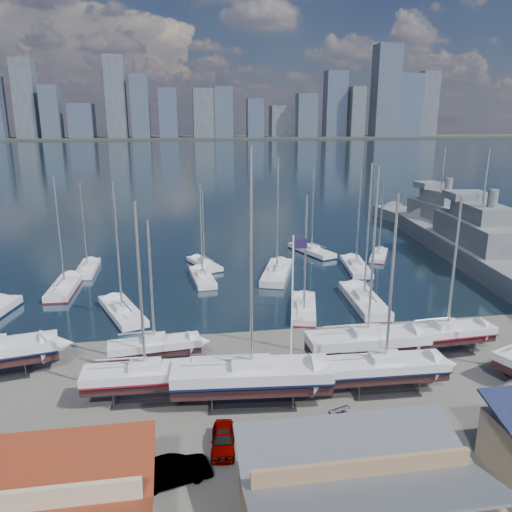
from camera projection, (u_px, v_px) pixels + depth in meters
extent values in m
plane|color=#605E59|center=(292.00, 378.00, 41.92)|extent=(1400.00, 1400.00, 0.00)
cube|color=#182939|center=(188.00, 153.00, 337.36)|extent=(1400.00, 600.00, 0.40)
cube|color=#2D332D|center=(182.00, 138.00, 584.79)|extent=(1400.00, 80.00, 2.20)
cube|color=#595E66|center=(26.00, 99.00, 547.39)|extent=(22.49, 24.47, 83.83)
cube|color=#3D4756|center=(51.00, 112.00, 548.27)|extent=(19.55, 21.83, 55.97)
cube|color=#475166|center=(82.00, 121.00, 561.39)|extent=(26.03, 30.49, 37.14)
cube|color=#595E66|center=(116.00, 97.00, 549.79)|extent=(21.60, 16.58, 87.63)
cube|color=#3D4756|center=(140.00, 107.00, 557.66)|extent=(19.42, 28.42, 67.60)
cube|color=#475166|center=(168.00, 113.00, 567.11)|extent=(20.24, 23.80, 54.09)
cube|color=#595E66|center=(204.00, 113.00, 570.21)|extent=(24.62, 19.72, 54.00)
cube|color=#3D4756|center=(223.00, 112.00, 571.58)|extent=(20.75, 17.93, 55.97)
cube|color=#475166|center=(255.00, 118.00, 577.21)|extent=(18.36, 16.25, 43.03)
cube|color=#595E66|center=(282.00, 121.00, 601.68)|extent=(28.49, 22.03, 35.69)
cube|color=#3D4756|center=(306.00, 115.00, 586.85)|extent=(23.34, 17.87, 49.11)
cube|color=#475166|center=(335.00, 104.00, 603.43)|extent=(25.35, 19.79, 75.95)
cube|color=#595E66|center=(355.00, 112.00, 603.19)|extent=(17.00, 27.45, 57.67)
cube|color=#3D4756|center=(385.00, 91.00, 602.40)|extent=(29.28, 24.05, 106.04)
cube|color=#475166|center=(406.00, 105.00, 620.43)|extent=(30.82, 28.37, 74.41)
cube|color=#595E66|center=(428.00, 104.00, 626.31)|extent=(21.74, 17.03, 77.48)
cube|color=#8C6B4C|center=(361.00, 501.00, 26.28)|extent=(12.00, 8.00, 3.00)
cube|color=#545860|center=(363.00, 469.00, 25.75)|extent=(12.60, 8.40, 1.27)
cube|color=#2D2D33|center=(147.00, 399.00, 38.62)|extent=(5.26, 2.49, 0.16)
cube|color=black|center=(146.00, 381.00, 38.22)|extent=(9.52, 2.45, 0.76)
cube|color=silver|center=(146.00, 372.00, 38.02)|extent=(9.53, 2.85, 0.76)
cube|color=maroon|center=(146.00, 377.00, 38.12)|extent=(9.62, 2.88, 0.15)
cube|color=silver|center=(145.00, 365.00, 37.86)|extent=(2.40, 1.64, 0.50)
cylinder|color=#B2B2B7|center=(140.00, 288.00, 36.25)|extent=(0.22, 0.22, 12.79)
cube|color=#2D2D33|center=(156.00, 365.00, 43.89)|extent=(4.53, 2.44, 0.16)
cube|color=black|center=(155.00, 350.00, 43.52)|extent=(8.05, 2.71, 0.63)
cube|color=silver|center=(155.00, 344.00, 43.35)|extent=(8.08, 3.04, 0.63)
cube|color=silver|center=(154.00, 338.00, 43.20)|extent=(2.10, 1.53, 0.50)
cylinder|color=#B2B2B7|center=(151.00, 282.00, 41.87)|extent=(0.22, 0.22, 10.65)
cube|color=#2D2D33|center=(251.00, 402.00, 38.21)|extent=(6.82, 3.56, 0.16)
cube|color=black|center=(251.00, 383.00, 37.79)|extent=(12.18, 3.85, 0.96)
cube|color=silver|center=(251.00, 372.00, 37.54)|extent=(12.22, 4.35, 0.96)
cube|color=#0B153B|center=(251.00, 377.00, 37.65)|extent=(12.35, 4.40, 0.19)
cube|color=silver|center=(251.00, 363.00, 37.35)|extent=(3.15, 2.26, 0.50)
cylinder|color=#B2B2B7|center=(251.00, 262.00, 35.29)|extent=(0.22, 0.22, 16.18)
cube|color=#2D2D33|center=(366.00, 363.00, 44.34)|extent=(5.94, 2.78, 0.16)
cube|color=black|center=(367.00, 347.00, 43.93)|extent=(10.76, 2.70, 0.86)
cube|color=silver|center=(368.00, 338.00, 43.71)|extent=(10.77, 3.15, 0.86)
cube|color=silver|center=(368.00, 331.00, 43.53)|extent=(2.71, 1.84, 0.50)
cylinder|color=#B2B2B7|center=(373.00, 254.00, 41.70)|extent=(0.22, 0.22, 14.48)
cube|color=#2D2D33|center=(383.00, 390.00, 39.85)|extent=(5.41, 2.59, 0.16)
cube|color=black|center=(385.00, 373.00, 39.45)|extent=(9.77, 2.58, 0.78)
cube|color=silver|center=(385.00, 364.00, 39.25)|extent=(9.79, 2.99, 0.78)
cube|color=#0B153B|center=(385.00, 368.00, 39.34)|extent=(9.88, 3.02, 0.16)
cube|color=silver|center=(386.00, 357.00, 39.08)|extent=(2.47, 1.70, 0.50)
cylinder|color=#B2B2B7|center=(392.00, 280.00, 37.42)|extent=(0.22, 0.22, 13.11)
cube|color=#2D2D33|center=(445.00, 352.00, 46.40)|extent=(5.03, 2.55, 0.16)
cube|color=black|center=(446.00, 337.00, 46.01)|extent=(9.02, 2.68, 0.71)
cube|color=silver|center=(447.00, 330.00, 45.83)|extent=(9.05, 3.05, 0.71)
cube|color=maroon|center=(447.00, 334.00, 45.91)|extent=(9.14, 3.08, 0.14)
cube|color=silver|center=(448.00, 324.00, 45.67)|extent=(2.32, 1.63, 0.50)
cylinder|color=#B2B2B7|center=(454.00, 264.00, 44.16)|extent=(0.22, 0.22, 12.02)
cube|color=black|center=(66.00, 292.00, 63.55)|extent=(2.68, 10.17, 0.81)
cube|color=silver|center=(65.00, 286.00, 63.34)|extent=(3.11, 10.18, 0.81)
cube|color=maroon|center=(65.00, 289.00, 63.44)|extent=(3.14, 10.28, 0.16)
cube|color=silver|center=(64.00, 282.00, 63.17)|extent=(1.77, 2.57, 0.50)
cylinder|color=#B2B2B7|center=(59.00, 231.00, 61.44)|extent=(0.22, 0.22, 13.65)
cube|color=black|center=(88.00, 273.00, 71.43)|extent=(2.14, 8.90, 0.71)
cube|color=silver|center=(88.00, 268.00, 71.24)|extent=(2.51, 8.91, 0.71)
cube|color=silver|center=(87.00, 264.00, 71.09)|extent=(1.50, 2.23, 0.50)
cylinder|color=#B2B2B7|center=(84.00, 225.00, 69.57)|extent=(0.22, 0.22, 12.01)
cube|color=black|center=(123.00, 318.00, 55.30)|extent=(5.93, 10.43, 0.82)
cube|color=silver|center=(122.00, 311.00, 55.09)|extent=(6.33, 10.58, 0.82)
cube|color=#0B153B|center=(123.00, 314.00, 55.19)|extent=(6.39, 10.69, 0.16)
cube|color=silver|center=(122.00, 306.00, 54.91)|extent=(2.52, 3.00, 0.50)
cylinder|color=#B2B2B7|center=(118.00, 247.00, 53.17)|extent=(0.22, 0.22, 13.82)
cube|color=black|center=(203.00, 282.00, 67.45)|extent=(3.02, 9.14, 0.72)
cube|color=silver|center=(202.00, 277.00, 67.26)|extent=(3.39, 9.17, 0.72)
cube|color=silver|center=(202.00, 273.00, 67.10)|extent=(1.72, 2.38, 0.50)
cylinder|color=#B2B2B7|center=(201.00, 231.00, 65.58)|extent=(0.22, 0.22, 12.11)
cube|color=black|center=(204.00, 268.00, 73.89)|extent=(4.78, 8.18, 0.64)
cube|color=silver|center=(204.00, 264.00, 73.72)|extent=(5.09, 8.30, 0.64)
cube|color=#0B153B|center=(204.00, 266.00, 73.79)|extent=(5.14, 8.39, 0.13)
cube|color=silver|center=(204.00, 260.00, 73.57)|extent=(2.00, 2.37, 0.50)
cylinder|color=#B2B2B7|center=(203.00, 226.00, 72.21)|extent=(0.22, 0.22, 10.86)
cube|color=black|center=(304.00, 314.00, 56.43)|extent=(4.44, 9.45, 0.74)
cube|color=silver|center=(304.00, 308.00, 56.24)|extent=(4.81, 9.55, 0.74)
cube|color=maroon|center=(304.00, 311.00, 56.33)|extent=(4.86, 9.64, 0.15)
cube|color=silver|center=(304.00, 303.00, 56.08)|extent=(2.08, 2.61, 0.50)
cylinder|color=#B2B2B7|center=(305.00, 252.00, 54.51)|extent=(0.22, 0.22, 12.41)
cube|color=black|center=(277.00, 278.00, 69.32)|extent=(6.16, 11.61, 0.91)
cube|color=silver|center=(277.00, 272.00, 69.08)|extent=(6.62, 11.76, 0.91)
cube|color=silver|center=(277.00, 267.00, 68.90)|extent=(2.71, 3.29, 0.50)
cylinder|color=#B2B2B7|center=(278.00, 215.00, 66.95)|extent=(0.22, 0.22, 15.30)
cube|color=black|center=(311.00, 255.00, 81.22)|extent=(5.58, 10.00, 0.78)
cube|color=silver|center=(312.00, 250.00, 81.01)|extent=(5.97, 10.14, 0.78)
cube|color=#0B153B|center=(311.00, 253.00, 81.10)|extent=(6.02, 10.24, 0.16)
cube|color=silver|center=(312.00, 247.00, 80.84)|extent=(2.39, 2.87, 0.50)
cylinder|color=#B2B2B7|center=(313.00, 208.00, 79.17)|extent=(0.22, 0.22, 13.23)
cube|color=black|center=(363.00, 307.00, 58.72)|extent=(3.51, 11.56, 0.91)
cube|color=silver|center=(364.00, 300.00, 58.48)|extent=(3.99, 11.60, 0.91)
cube|color=silver|center=(364.00, 294.00, 58.30)|extent=(2.11, 2.98, 0.50)
cylinder|color=#B2B2B7|center=(368.00, 232.00, 56.34)|extent=(0.22, 0.22, 15.39)
cube|color=black|center=(356.00, 272.00, 72.18)|extent=(3.90, 10.37, 0.81)
cube|color=silver|center=(356.00, 267.00, 71.97)|extent=(4.32, 10.43, 0.81)
cube|color=#0B153B|center=(356.00, 269.00, 72.07)|extent=(4.36, 10.54, 0.16)
cube|color=silver|center=(356.00, 262.00, 71.80)|extent=(2.06, 2.76, 0.50)
cylinder|color=#B2B2B7|center=(359.00, 217.00, 70.07)|extent=(0.22, 0.22, 13.66)
cube|color=black|center=(378.00, 259.00, 78.62)|extent=(5.27, 7.86, 0.63)
cube|color=silver|center=(379.00, 255.00, 78.45)|extent=(5.57, 8.02, 0.63)
cube|color=maroon|center=(379.00, 257.00, 78.53)|extent=(5.62, 8.10, 0.13)
cube|color=silver|center=(379.00, 252.00, 78.31)|extent=(2.08, 2.36, 0.50)
cylinder|color=#B2B2B7|center=(381.00, 220.00, 76.97)|extent=(0.22, 0.22, 10.64)
cube|color=slate|center=(476.00, 259.00, 76.12)|extent=(15.24, 54.40, 4.84)
cube|color=slate|center=(479.00, 232.00, 75.01)|extent=(9.17, 19.52, 3.60)
cube|color=slate|center=(482.00, 212.00, 74.22)|extent=(6.46, 11.31, 2.40)
cube|color=slate|center=(467.00, 195.00, 78.96)|extent=(6.64, 6.08, 1.20)
cylinder|color=#B2B2B7|center=(486.00, 177.00, 72.86)|extent=(0.30, 0.30, 8.00)
cube|color=slate|center=(437.00, 231.00, 95.94)|extent=(10.47, 41.04, 3.65)
cube|color=slate|center=(439.00, 212.00, 94.99)|extent=(6.57, 14.65, 3.60)
cube|color=slate|center=(440.00, 197.00, 94.20)|extent=(4.68, 8.47, 2.40)
cube|color=slate|center=(429.00, 185.00, 97.54)|extent=(4.93, 4.49, 1.20)
cylinder|color=#B2B2B7|center=(443.00, 169.00, 92.84)|extent=(0.30, 0.30, 8.00)
imported|color=gray|center=(223.00, 440.00, 32.73)|extent=(2.03, 4.08, 1.34)
imported|color=gray|center=(173.00, 471.00, 29.68)|extent=(4.73, 2.55, 1.48)
imported|color=gray|center=(332.00, 439.00, 32.71)|extent=(4.05, 5.46, 1.38)
imported|color=gray|center=(360.00, 435.00, 33.16)|extent=(3.42, 5.29, 1.43)
cylinder|color=white|center=(292.00, 316.00, 38.39)|extent=(0.12, 0.12, 12.71)
cube|color=#1E133D|center=(300.00, 244.00, 36.97)|extent=(1.06, 0.05, 0.74)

